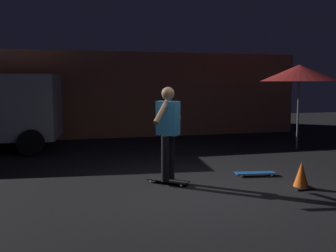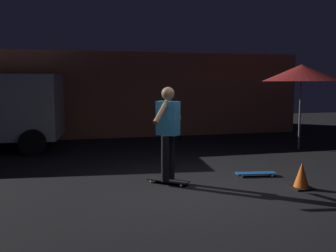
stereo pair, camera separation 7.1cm
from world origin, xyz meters
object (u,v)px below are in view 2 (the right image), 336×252
(skateboard_spare, at_px, (256,173))
(traffic_cone, at_px, (302,176))
(patio_umbrella, at_px, (302,73))
(skateboard_ridden, at_px, (168,181))
(skater, at_px, (168,127))

(skateboard_spare, bearing_deg, traffic_cone, -69.48)
(patio_umbrella, height_order, traffic_cone, patio_umbrella)
(traffic_cone, bearing_deg, skateboard_ridden, 158.54)
(patio_umbrella, height_order, skateboard_spare, patio_umbrella)
(patio_umbrella, height_order, skateboard_ridden, patio_umbrella)
(patio_umbrella, relative_size, skater, 1.38)
(skateboard_ridden, relative_size, skater, 0.43)
(patio_umbrella, relative_size, skateboard_spare, 2.87)
(skateboard_ridden, distance_m, traffic_cone, 2.32)
(traffic_cone, bearing_deg, skateboard_spare, 110.52)
(skateboard_spare, bearing_deg, skateboard_ridden, -176.07)
(patio_umbrella, distance_m, skateboard_ridden, 5.49)
(skateboard_ridden, bearing_deg, skater, -63.43)
(patio_umbrella, xyz_separation_m, skateboard_spare, (-2.57, -2.52, -2.02))
(patio_umbrella, relative_size, traffic_cone, 5.00)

